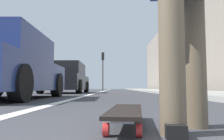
% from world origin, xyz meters
% --- Properties ---
extents(ground_plane, '(80.00, 80.00, 0.00)m').
position_xyz_m(ground_plane, '(10.00, 0.00, 0.00)').
color(ground_plane, '#38383D').
extents(lane_stripe_white, '(52.00, 0.16, 0.01)m').
position_xyz_m(lane_stripe_white, '(20.00, 1.24, 0.00)').
color(lane_stripe_white, silver).
rests_on(lane_stripe_white, ground).
extents(sidewalk_curb, '(52.00, 3.20, 0.10)m').
position_xyz_m(sidewalk_curb, '(18.00, -3.12, 0.05)').
color(sidewalk_curb, '#9E9B93').
rests_on(sidewalk_curb, ground).
extents(building_facade, '(40.00, 1.20, 8.05)m').
position_xyz_m(building_facade, '(22.00, -6.22, 4.03)').
color(building_facade, gray).
rests_on(building_facade, ground).
extents(skateboard, '(0.86, 0.28, 0.11)m').
position_xyz_m(skateboard, '(1.12, 0.21, 0.09)').
color(skateboard, red).
rests_on(skateboard, ground).
extents(parked_car_near, '(4.20, 2.01, 1.49)m').
position_xyz_m(parked_car_near, '(4.75, 2.79, 0.72)').
color(parked_car_near, navy).
rests_on(parked_car_near, ground).
extents(parked_car_mid, '(4.42, 1.95, 1.47)m').
position_xyz_m(parked_car_mid, '(10.92, 2.74, 0.70)').
color(parked_car_mid, black).
rests_on(parked_car_mid, ground).
extents(traffic_light, '(0.33, 0.28, 4.02)m').
position_xyz_m(traffic_light, '(23.75, 1.64, 2.79)').
color(traffic_light, '#2D2D2D').
rests_on(traffic_light, ground).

